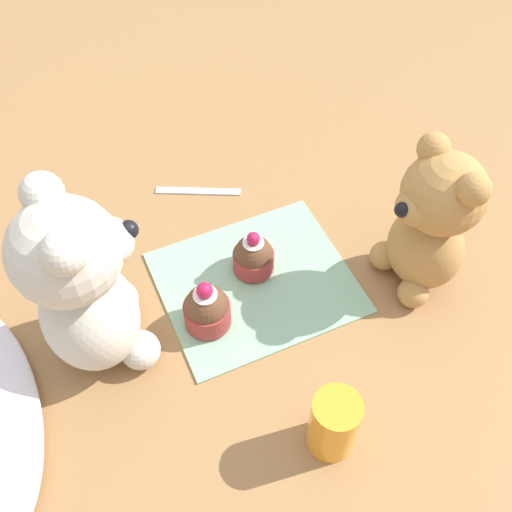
% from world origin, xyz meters
% --- Properties ---
extents(ground_plane, '(4.00, 4.00, 0.00)m').
position_xyz_m(ground_plane, '(0.00, 0.00, 0.00)').
color(ground_plane, '#9E7042').
extents(knitted_placemat, '(0.20, 0.24, 0.01)m').
position_xyz_m(knitted_placemat, '(0.00, 0.00, 0.00)').
color(knitted_placemat, '#8EBC99').
rests_on(knitted_placemat, ground_plane).
extents(teddy_bear_cream, '(0.12, 0.13, 0.24)m').
position_xyz_m(teddy_bear_cream, '(-0.01, 0.20, 0.12)').
color(teddy_bear_cream, beige).
rests_on(teddy_bear_cream, ground_plane).
extents(teddy_bear_tan, '(0.10, 0.11, 0.21)m').
position_xyz_m(teddy_bear_tan, '(-0.07, -0.19, 0.10)').
color(teddy_bear_tan, '#B78447').
rests_on(teddy_bear_tan, ground_plane).
extents(cupcake_near_cream_bear, '(0.06, 0.06, 0.07)m').
position_xyz_m(cupcake_near_cream_bear, '(-0.03, 0.08, 0.03)').
color(cupcake_near_cream_bear, '#993333').
rests_on(cupcake_near_cream_bear, knitted_placemat).
extents(cupcake_near_tan_bear, '(0.05, 0.05, 0.07)m').
position_xyz_m(cupcake_near_tan_bear, '(0.02, -0.01, 0.03)').
color(cupcake_near_tan_bear, '#993333').
rests_on(cupcake_near_tan_bear, knitted_placemat).
extents(juice_glass, '(0.05, 0.05, 0.09)m').
position_xyz_m(juice_glass, '(-0.22, 0.01, 0.04)').
color(juice_glass, orange).
rests_on(juice_glass, ground_plane).
extents(teaspoon, '(0.06, 0.12, 0.01)m').
position_xyz_m(teaspoon, '(0.18, 0.01, 0.00)').
color(teaspoon, silver).
rests_on(teaspoon, ground_plane).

